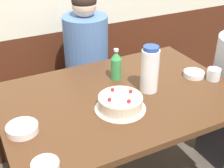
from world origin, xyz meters
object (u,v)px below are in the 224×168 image
object	(u,v)px
soju_bottle	(116,65)
bowl_soup_white	(194,74)
bench_seat	(73,104)
glass_water_tall	(214,74)
person_grey_tee	(87,73)
birthday_cake	(120,103)
bowl_side_dish	(22,129)
water_pitcher	(150,70)
bowl_rice_small	(45,166)

from	to	relation	value
soju_bottle	bowl_soup_white	bearing A→B (deg)	-23.40
bench_seat	glass_water_tall	world-z (taller)	glass_water_tall
soju_bottle	person_grey_tee	xyz separation A→B (m)	(0.02, 0.53, -0.31)
bench_seat	soju_bottle	world-z (taller)	soju_bottle
birthday_cake	bowl_side_dish	size ratio (longest dim) A/B	1.79
birthday_cake	soju_bottle	bearing A→B (deg)	66.38
water_pitcher	person_grey_tee	xyz separation A→B (m)	(-0.08, 0.73, -0.35)
bowl_soup_white	bowl_side_dish	xyz separation A→B (m)	(-1.06, -0.08, 0.00)
water_pitcher	birthday_cake	bearing A→B (deg)	-157.69
water_pitcher	bowl_side_dish	size ratio (longest dim) A/B	1.81
bench_seat	birthday_cake	xyz separation A→B (m)	(-0.07, -0.95, 0.58)
bowl_soup_white	glass_water_tall	bearing A→B (deg)	-47.94
birthday_cake	bowl_rice_small	distance (m)	0.52
water_pitcher	person_grey_tee	bearing A→B (deg)	95.95
bowl_soup_white	person_grey_tee	xyz separation A→B (m)	(-0.42, 0.72, -0.23)
soju_bottle	bowl_rice_small	distance (m)	0.81
water_pitcher	soju_bottle	bearing A→B (deg)	115.86
birthday_cake	bowl_side_dish	distance (m)	0.49
bowl_side_dish	glass_water_tall	size ratio (longest dim) A/B	1.86
water_pitcher	bowl_soup_white	size ratio (longest dim) A/B	2.12
birthday_cake	water_pitcher	world-z (taller)	water_pitcher
soju_bottle	bowl_rice_small	bearing A→B (deg)	-137.66
soju_bottle	person_grey_tee	size ratio (longest dim) A/B	0.16
bench_seat	water_pitcher	size ratio (longest dim) A/B	7.37
bowl_soup_white	birthday_cake	bearing A→B (deg)	-168.91
birthday_cake	bowl_soup_white	size ratio (longest dim) A/B	2.09
glass_water_tall	person_grey_tee	world-z (taller)	person_grey_tee
water_pitcher	bowl_soup_white	world-z (taller)	water_pitcher
bench_seat	birthday_cake	bearing A→B (deg)	-93.93
glass_water_tall	person_grey_tee	size ratio (longest dim) A/B	0.07
birthday_cake	bowl_soup_white	xyz separation A→B (m)	(0.57, 0.11, -0.02)
person_grey_tee	bowl_soup_white	bearing A→B (deg)	30.10
bowl_rice_small	person_grey_tee	distance (m)	1.26
water_pitcher	person_grey_tee	world-z (taller)	person_grey_tee
bowl_soup_white	water_pitcher	bearing A→B (deg)	-177.18
bowl_side_dish	person_grey_tee	world-z (taller)	person_grey_tee
birthday_cake	person_grey_tee	size ratio (longest dim) A/B	0.22
birthday_cake	glass_water_tall	xyz separation A→B (m)	(0.65, 0.03, -0.00)
soju_bottle	bench_seat	bearing A→B (deg)	95.86
glass_water_tall	person_grey_tee	xyz separation A→B (m)	(-0.49, 0.80, -0.25)
birthday_cake	bowl_rice_small	size ratio (longest dim) A/B	2.35
bowl_rice_small	glass_water_tall	distance (m)	1.14
birthday_cake	soju_bottle	size ratio (longest dim) A/B	1.37
bowl_side_dish	soju_bottle	bearing A→B (deg)	23.05
glass_water_tall	bench_seat	bearing A→B (deg)	122.21
bench_seat	bowl_rice_small	bearing A→B (deg)	-113.94
birthday_cake	bowl_rice_small	bearing A→B (deg)	-152.54
bowl_side_dish	person_grey_tee	size ratio (longest dim) A/B	0.12
water_pitcher	bowl_rice_small	xyz separation A→B (m)	(-0.70, -0.34, -0.11)
bowl_soup_white	bowl_side_dish	size ratio (longest dim) A/B	0.86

